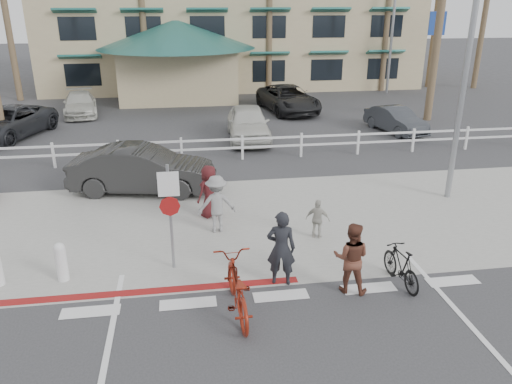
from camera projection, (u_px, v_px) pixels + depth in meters
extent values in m
plane|color=#333335|center=(286.00, 312.00, 10.28)|extent=(140.00, 140.00, 0.00)
cube|color=#333335|center=(311.00, 381.00, 8.44)|extent=(12.00, 16.00, 0.01)
cube|color=gray|center=(255.00, 222.00, 14.43)|extent=(22.00, 7.00, 0.01)
cube|color=#333335|center=(238.00, 176.00, 18.11)|extent=(40.00, 5.00, 0.01)
cube|color=#333335|center=(218.00, 118.00, 26.87)|extent=(50.00, 16.00, 0.01)
cube|color=maroon|center=(142.00, 292.00, 10.97)|extent=(7.00, 0.25, 0.02)
imported|color=maroon|center=(237.00, 288.00, 10.08)|extent=(0.89, 2.24, 1.16)
imported|color=black|center=(281.00, 248.00, 11.02)|extent=(0.72, 0.56, 1.77)
imported|color=black|center=(401.00, 266.00, 11.14)|extent=(0.59, 1.56, 0.92)
imported|color=brown|center=(351.00, 258.00, 10.76)|extent=(0.97, 0.88, 1.63)
imported|color=gray|center=(217.00, 204.00, 13.58)|extent=(1.07, 0.65, 1.62)
imported|color=#B2AEA3|center=(318.00, 219.00, 13.29)|extent=(0.69, 0.51, 1.09)
imported|color=#421215|center=(209.00, 191.00, 14.53)|extent=(0.92, 0.86, 1.57)
imported|color=black|center=(143.00, 169.00, 16.44)|extent=(4.91, 2.47, 1.55)
imported|color=#232529|center=(8.00, 123.00, 22.88)|extent=(3.94, 5.60, 1.42)
imported|color=silver|center=(248.00, 123.00, 22.57)|extent=(2.07, 4.60, 1.54)
imported|color=#303337|center=(396.00, 120.00, 23.90)|extent=(2.09, 3.84, 1.20)
imported|color=beige|center=(80.00, 104.00, 27.45)|extent=(2.37, 4.42, 1.22)
imported|color=black|center=(288.00, 99.00, 28.22)|extent=(3.21, 5.56, 1.46)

